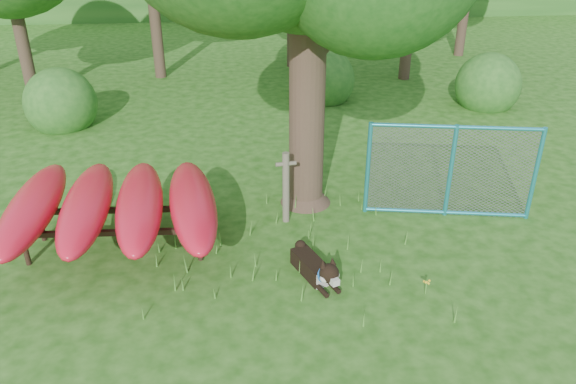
{
  "coord_description": "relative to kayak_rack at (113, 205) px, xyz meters",
  "views": [
    {
      "loc": [
        -0.58,
        -6.74,
        5.06
      ],
      "look_at": [
        0.2,
        1.2,
        1.0
      ],
      "focal_mm": 35.0,
      "sensor_mm": 36.0,
      "label": 1
    }
  ],
  "objects": [
    {
      "name": "wooden_post",
      "position": [
        2.82,
        0.68,
        -0.13
      ],
      "size": [
        0.36,
        0.14,
        1.33
      ],
      "rotation": [
        0.0,
        0.0,
        0.13
      ],
      "color": "brown",
      "rests_on": "ground"
    },
    {
      "name": "fence_section",
      "position": [
        5.75,
        0.62,
        0.05
      ],
      "size": [
        2.96,
        0.63,
        2.92
      ],
      "rotation": [
        0.0,
        0.0,
        -0.19
      ],
      "color": "teal",
      "rests_on": "ground"
    },
    {
      "name": "shrub_left",
      "position": [
        -2.42,
        6.16,
        -0.83
      ],
      "size": [
        1.8,
        1.8,
        1.8
      ],
      "primitive_type": "sphere",
      "color": "#255E1E",
      "rests_on": "ground"
    },
    {
      "name": "husky_dog",
      "position": [
        3.12,
        -1.15,
        -0.63
      ],
      "size": [
        0.66,
        1.23,
        0.56
      ],
      "rotation": [
        0.0,
        0.0,
        0.38
      ],
      "color": "black",
      "rests_on": "ground"
    },
    {
      "name": "shrub_right",
      "position": [
        9.08,
        6.66,
        -0.83
      ],
      "size": [
        1.8,
        1.8,
        1.8
      ],
      "primitive_type": "sphere",
      "color": "#255E1E",
      "rests_on": "ground"
    },
    {
      "name": "ground",
      "position": [
        2.58,
        -1.34,
        -0.83
      ],
      "size": [
        80.0,
        80.0,
        0.0
      ],
      "primitive_type": "plane",
      "color": "#1C4E0F",
      "rests_on": "ground"
    },
    {
      "name": "wildflower_clump",
      "position": [
        4.66,
        -1.65,
        -0.64
      ],
      "size": [
        0.11,
        0.1,
        0.23
      ],
      "rotation": [
        0.0,
        0.0,
        -0.12
      ],
      "color": "#4E912F",
      "rests_on": "ground"
    },
    {
      "name": "kayak_rack",
      "position": [
        0.0,
        0.0,
        0.0
      ],
      "size": [
        3.46,
        3.29,
        1.09
      ],
      "rotation": [
        0.0,
        0.0,
        -0.05
      ],
      "color": "black",
      "rests_on": "ground"
    },
    {
      "name": "shrub_mid",
      "position": [
        4.58,
        7.66,
        -0.83
      ],
      "size": [
        1.8,
        1.8,
        1.8
      ],
      "primitive_type": "sphere",
      "color": "#255E1E",
      "rests_on": "ground"
    }
  ]
}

